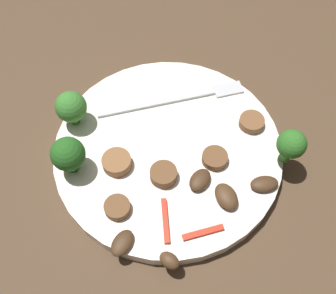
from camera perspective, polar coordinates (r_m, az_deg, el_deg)
ground_plane at (r=0.47m, az=0.00°, el=-1.09°), size 1.40×1.40×0.00m
plate at (r=0.47m, az=0.00°, el=-0.55°), size 0.26×0.26×0.02m
fork at (r=0.50m, az=2.04°, el=6.84°), size 0.17×0.08×0.00m
broccoli_floret_0 at (r=0.44m, az=16.93°, el=0.31°), size 0.03×0.03×0.05m
broccoli_floret_1 at (r=0.43m, az=-13.85°, el=-1.04°), size 0.04×0.04×0.05m
broccoli_floret_2 at (r=0.47m, az=-13.45°, el=5.46°), size 0.04×0.04×0.05m
sausage_slice_0 at (r=0.42m, az=-7.14°, el=-8.42°), size 0.04×0.04×0.01m
sausage_slice_1 at (r=0.45m, az=6.58°, el=-1.57°), size 0.04×0.04×0.01m
sausage_slice_2 at (r=0.43m, az=-0.64°, el=-3.86°), size 0.04×0.04×0.01m
sausage_slice_3 at (r=0.44m, az=-7.21°, el=-2.15°), size 0.05×0.05×0.01m
sausage_slice_4 at (r=0.48m, az=11.64°, el=3.45°), size 0.03×0.03×0.01m
mushroom_0 at (r=0.41m, az=-6.45°, el=-13.24°), size 0.03×0.03×0.01m
mushroom_1 at (r=0.43m, az=4.30°, el=-4.78°), size 0.03×0.03×0.01m
mushroom_2 at (r=0.44m, az=13.38°, el=-5.06°), size 0.04×0.03×0.01m
mushroom_3 at (r=0.40m, az=0.20°, el=-15.66°), size 0.02×0.02×0.01m
mushroom_4 at (r=0.43m, az=8.19°, el=-6.87°), size 0.03×0.04×0.01m
pepper_strip_0 at (r=0.42m, az=-0.38°, el=-10.29°), size 0.03×0.04×0.00m
pepper_strip_1 at (r=0.41m, az=4.94°, el=-11.85°), size 0.04×0.02×0.00m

